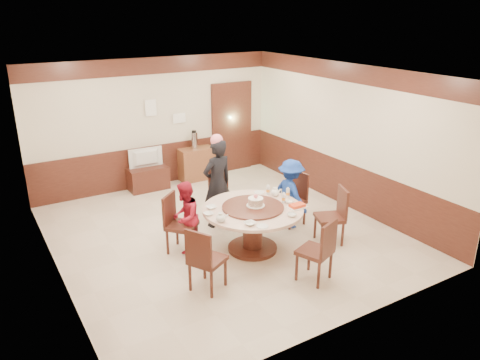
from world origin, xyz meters
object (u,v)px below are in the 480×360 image
birthday_cake (256,202)px  thermos (194,140)px  person_blue (291,194)px  television (147,158)px  person_standing (217,183)px  side_cabinet (196,164)px  person_red (185,217)px  banquet_table (253,220)px  shrimp_platter (297,206)px  tv_stand (148,178)px

birthday_cake → thermos: size_ratio=0.78×
person_blue → television: person_blue is taller
person_standing → side_cabinet: 2.57m
person_standing → person_red: bearing=24.1°
birthday_cake → television: (-0.53, 3.51, -0.14)m
person_red → thermos: 3.42m
banquet_table → television: bearing=97.8°
person_blue → birthday_cake: (-1.01, -0.40, 0.21)m
person_blue → birthday_cake: person_blue is taller
television → banquet_table: bearing=100.3°
banquet_table → side_cabinet: size_ratio=2.03×
shrimp_platter → tv_stand: (-1.09, 3.87, -0.53)m
person_blue → tv_stand: person_blue is taller
person_standing → birthday_cake: (0.08, -1.13, 0.03)m
tv_stand → shrimp_platter: bearing=-74.3°
birthday_cake → banquet_table: bearing=173.8°
person_red → thermos: person_red is taller
person_red → tv_stand: (0.46, 2.96, -0.34)m
shrimp_platter → tv_stand: size_ratio=0.35×
tv_stand → thermos: 1.35m
person_blue → person_red: bearing=85.0°
thermos → person_red: bearing=-118.5°
banquet_table → television: size_ratio=2.19×
person_red → shrimp_platter: (1.55, -0.91, 0.18)m
banquet_table → television: 3.55m
person_standing → tv_stand: 2.49m
birthday_cake → tv_stand: birthday_cake is taller
side_cabinet → person_red: bearing=-119.0°
banquet_table → tv_stand: banquet_table is taller
birthday_cake → tv_stand: (-0.53, 3.51, -0.60)m
person_standing → thermos: (0.72, 2.41, 0.12)m
banquet_table → birthday_cake: 0.32m
shrimp_platter → thermos: thermos is taller
person_standing → side_cabinet: size_ratio=2.04×
person_red → person_blue: 2.00m
person_red → person_blue: person_blue is taller
shrimp_platter → thermos: (0.07, 3.90, 0.16)m
person_standing → person_blue: bearing=138.1°
thermos → banquet_table: bearing=-100.9°
banquet_table → tv_stand: bearing=97.8°
person_red → thermos: bearing=-168.8°
birthday_cake → tv_stand: 3.60m
tv_stand → television: (0.00, 0.00, 0.46)m
tv_stand → banquet_table: bearing=-82.2°
birthday_cake → shrimp_platter: bearing=-32.2°
person_blue → thermos: size_ratio=3.35×
shrimp_platter → birthday_cake: bearing=147.8°
thermos → person_blue: bearing=-83.1°
banquet_table → television: (-0.48, 3.51, 0.18)m
birthday_cake → side_cabinet: birthday_cake is taller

